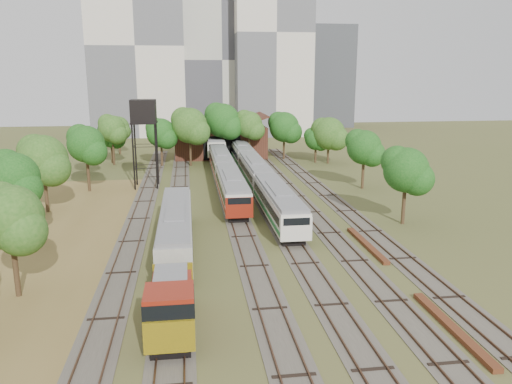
{
  "coord_description": "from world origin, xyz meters",
  "views": [
    {
      "loc": [
        -6.78,
        -32.5,
        14.3
      ],
      "look_at": [
        0.1,
        17.59,
        2.5
      ],
      "focal_mm": 35.0,
      "sensor_mm": 36.0,
      "label": 1
    }
  ],
  "objects": [
    {
      "name": "tower_right",
      "position": [
        14.0,
        92.0,
        24.0
      ],
      "size": [
        18.0,
        16.0,
        48.0
      ],
      "primitive_type": "cube",
      "color": "beige",
      "rests_on": "ground"
    },
    {
      "name": "old_grey_coach",
      "position": [
        -8.0,
        8.52,
        1.81
      ],
      "size": [
        2.68,
        18.0,
        3.31
      ],
      "color": "black",
      "rests_on": "ground"
    },
    {
      "name": "tree_band_left",
      "position": [
        -20.43,
        22.13,
        5.39
      ],
      "size": [
        8.4,
        74.53,
        8.32
      ],
      "color": "#382616",
      "rests_on": "ground"
    },
    {
      "name": "tracks",
      "position": [
        -0.67,
        25.0,
        0.04
      ],
      "size": [
        24.6,
        80.0,
        0.19
      ],
      "color": "#4C473D",
      "rests_on": "ground"
    },
    {
      "name": "dry_grass_patch",
      "position": [
        -18.0,
        8.0,
        0.02
      ],
      "size": [
        14.0,
        60.0,
        0.04
      ],
      "primitive_type": "cube",
      "color": "brown",
      "rests_on": "ground"
    },
    {
      "name": "tower_left",
      "position": [
        -18.0,
        95.0,
        21.0
      ],
      "size": [
        22.0,
        16.0,
        42.0
      ],
      "primitive_type": "cube",
      "color": "beige",
      "rests_on": "ground"
    },
    {
      "name": "maintenance_shed",
      "position": [
        -1.0,
        57.98,
        2.91
      ],
      "size": [
        16.45,
        11.55,
        7.58
      ],
      "color": "#3C1F15",
      "rests_on": "ground"
    },
    {
      "name": "shunter_locomotive",
      "position": [
        -8.0,
        -6.34,
        1.64
      ],
      "size": [
        2.63,
        8.1,
        3.44
      ],
      "color": "black",
      "rests_on": "ground"
    },
    {
      "name": "tree_band_right",
      "position": [
        14.76,
        26.96,
        5.06
      ],
      "size": [
        5.88,
        40.11,
        7.61
      ],
      "color": "#382616",
      "rests_on": "ground"
    },
    {
      "name": "rail_pile_near",
      "position": [
        8.0,
        -8.09,
        0.15
      ],
      "size": [
        0.59,
        8.85,
        0.3
      ],
      "primitive_type": "cube",
      "color": "brown",
      "rests_on": "ground"
    },
    {
      "name": "railcar_green_set",
      "position": [
        2.0,
        32.5,
        1.78
      ],
      "size": [
        2.73,
        52.07,
        3.37
      ],
      "color": "black",
      "rests_on": "ground"
    },
    {
      "name": "tower_far_right",
      "position": [
        34.0,
        110.0,
        14.0
      ],
      "size": [
        12.0,
        12.0,
        28.0
      ],
      "primitive_type": "cube",
      "color": "#3F4247",
      "rests_on": "ground"
    },
    {
      "name": "ground",
      "position": [
        0.0,
        0.0,
        0.0
      ],
      "size": [
        240.0,
        240.0,
        0.0
      ],
      "primitive_type": "plane",
      "color": "#475123",
      "rests_on": "ground"
    },
    {
      "name": "tree_band_far",
      "position": [
        0.27,
        50.13,
        6.01
      ],
      "size": [
        40.14,
        10.29,
        9.83
      ],
      "color": "#382616",
      "rests_on": "ground"
    },
    {
      "name": "railcar_red_set",
      "position": [
        -2.0,
        31.37,
        1.78
      ],
      "size": [
        2.73,
        34.57,
        3.37
      ],
      "color": "black",
      "rests_on": "ground"
    },
    {
      "name": "railcar_rear",
      "position": [
        -2.0,
        58.63,
        2.03
      ],
      "size": [
        3.1,
        16.08,
        3.83
      ],
      "color": "black",
      "rests_on": "ground"
    },
    {
      "name": "tower_centre",
      "position": [
        2.0,
        100.0,
        18.0
      ],
      "size": [
        20.0,
        18.0,
        36.0
      ],
      "primitive_type": "cube",
      "color": "#B7B5A6",
      "rests_on": "ground"
    },
    {
      "name": "water_tower",
      "position": [
        -12.26,
        32.96,
        9.59
      ],
      "size": [
        3.29,
        3.29,
        11.38
      ],
      "color": "black",
      "rests_on": "ground"
    },
    {
      "name": "rail_pile_far",
      "position": [
        8.2,
        6.52,
        0.15
      ],
      "size": [
        0.56,
        8.97,
        0.29
      ],
      "primitive_type": "cube",
      "color": "brown",
      "rests_on": "ground"
    }
  ]
}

